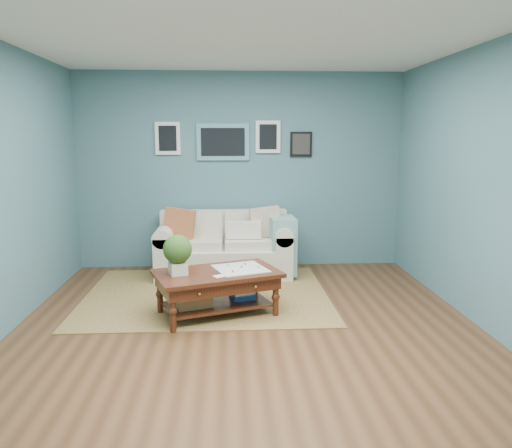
{
  "coord_description": "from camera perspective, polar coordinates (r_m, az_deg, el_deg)",
  "views": [
    {
      "loc": [
        -0.18,
        -4.47,
        1.83
      ],
      "look_at": [
        0.13,
        1.0,
        0.86
      ],
      "focal_mm": 35.0,
      "sensor_mm": 36.0,
      "label": 1
    }
  ],
  "objects": [
    {
      "name": "room_shell",
      "position": [
        4.55,
        -1.02,
        4.1
      ],
      "size": [
        5.0,
        5.02,
        2.7
      ],
      "color": "brown",
      "rests_on": "ground"
    },
    {
      "name": "area_rug",
      "position": [
        5.9,
        -5.65,
        -8.04
      ],
      "size": [
        2.79,
        2.23,
        0.01
      ],
      "primitive_type": "cube",
      "color": "brown",
      "rests_on": "ground"
    },
    {
      "name": "loveseat",
      "position": [
        6.65,
        -3.01,
        -2.6
      ],
      "size": [
        1.81,
        0.82,
        0.93
      ],
      "color": "beige",
      "rests_on": "ground"
    },
    {
      "name": "coffee_table",
      "position": [
        5.14,
        -5.2,
        -6.34
      ],
      "size": [
        1.41,
        1.1,
        0.87
      ],
      "rotation": [
        0.0,
        0.0,
        0.35
      ],
      "color": "#33140E",
      "rests_on": "ground"
    }
  ]
}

